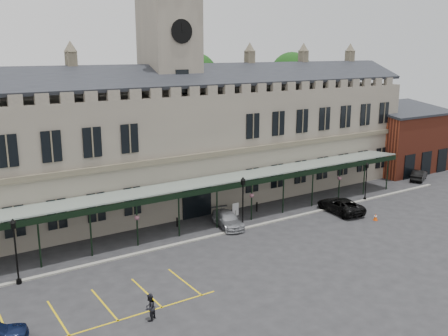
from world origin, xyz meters
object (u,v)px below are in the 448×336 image
clock_tower (170,82)px  lamp_post_right (366,178)px  lamp_post_left (15,245)px  car_taxi (228,219)px  station_building (172,146)px  lamp_post_mid (243,198)px  traffic_cone (376,217)px  sign_board (235,210)px  car_van (340,205)px  person_b (150,307)px  car_right_b (419,175)px

clock_tower → lamp_post_right: bearing=-29.4°
clock_tower → lamp_post_right: (18.46, -10.40, -10.55)m
lamp_post_left → car_taxi: 19.23m
station_building → car_taxi: (1.00, -8.99, -5.77)m
clock_tower → lamp_post_mid: bearing=-80.4°
traffic_cone → sign_board: (-10.65, 8.72, 0.32)m
clock_tower → lamp_post_mid: clock_tower is taller
traffic_cone → car_van: car_van is taller
lamp_post_mid → person_b: 17.36m
traffic_cone → car_right_b: (16.92, 7.37, 0.36)m
lamp_post_mid → car_right_b: size_ratio=1.22×
lamp_post_left → person_b: lamp_post_left is taller
clock_tower → sign_board: clock_tower is taller
car_van → car_right_b: 18.38m
car_taxi → car_right_b: 30.01m
lamp_post_mid → car_right_b: lamp_post_mid is taller
lamp_post_mid → car_taxi: size_ratio=1.05×
person_b → clock_tower: bearing=-156.6°
sign_board → lamp_post_right: bearing=-15.8°
car_taxi → person_b: 17.48m
lamp_post_left → station_building: bearing=30.6°
lamp_post_left → car_van: bearing=-2.2°
lamp_post_left → sign_board: bearing=10.3°
car_taxi → sign_board: bearing=54.4°
traffic_cone → car_taxi: 14.62m
car_right_b → car_taxi: bearing=65.5°
station_building → car_van: bearing=-42.3°
station_building → car_taxi: bearing=-83.7°
lamp_post_right → traffic_cone: size_ratio=6.55×
lamp_post_right → car_taxi: (-17.46, 1.32, -1.86)m
station_building → car_van: (13.00, -11.84, -5.71)m
lamp_post_mid → person_b: lamp_post_mid is taller
clock_tower → person_b: size_ratio=14.20×
car_taxi → car_van: bearing=-1.2°
traffic_cone → person_b: (-26.38, -4.84, 0.55)m
lamp_post_mid → car_van: 11.55m
station_building → clock_tower: clock_tower is taller
lamp_post_left → lamp_post_mid: lamp_post_mid is taller
clock_tower → lamp_post_left: size_ratio=5.05×
lamp_post_right → car_taxi: 17.61m
traffic_cone → car_van: bearing=106.5°
car_van → car_right_b: car_van is taller
traffic_cone → sign_board: 13.77m
sign_board → car_van: bearing=-30.4°
sign_board → car_right_b: car_right_b is taller
lamp_post_left → sign_board: lamp_post_left is taller
sign_board → car_right_b: bearing=-5.3°
lamp_post_left → lamp_post_right: 36.49m
car_right_b → lamp_post_left: bearing=66.8°
car_taxi → person_b: size_ratio=2.75×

